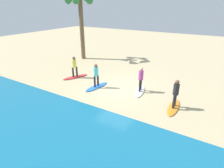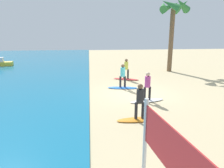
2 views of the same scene
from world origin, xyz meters
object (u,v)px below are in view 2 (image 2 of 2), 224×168
at_px(surfboard_white, 147,101).
at_px(palm_tree, 173,13).
at_px(surfboard_orange, 139,119).
at_px(surfboard_red, 126,79).
at_px(surfer_red, 126,67).
at_px(surfboard_blue, 123,88).
at_px(surfer_orange, 140,99).
at_px(surfer_blue, 123,74).
at_px(surfer_white, 148,84).

bearing_deg(surfboard_white, palm_tree, -130.67).
distance_m(surfboard_orange, palm_tree, 13.68).
relative_size(surfboard_orange, palm_tree, 0.31).
height_order(surfboard_red, palm_tree, palm_tree).
distance_m(surfboard_red, surfer_red, 0.99).
bearing_deg(surfboard_blue, surfer_red, -96.32).
bearing_deg(surfboard_white, surfboard_blue, -84.53).
height_order(surfer_orange, surfboard_red, surfer_orange).
bearing_deg(surfer_blue, surfer_orange, 179.16).
distance_m(surfer_orange, surfer_white, 2.73).
relative_size(surfboard_white, surfboard_red, 1.00).
distance_m(surfer_orange, surfboard_blue, 5.54).
relative_size(surfer_orange, surfer_red, 1.00).
height_order(surfboard_orange, surfer_blue, surfer_blue).
relative_size(surfer_orange, surfer_blue, 1.00).
height_order(surfboard_blue, surfer_red, surfer_red).
distance_m(surfer_orange, surfboard_white, 2.90).
bearing_deg(surfer_white, surfboard_red, 2.77).
distance_m(surfboard_blue, surfer_red, 2.88).
xyz_separation_m(surfboard_blue, palm_tree, (5.75, -5.57, 5.45)).
distance_m(surfer_red, palm_tree, 7.32).
xyz_separation_m(surfer_orange, surfer_red, (8.06, -0.77, 0.00)).
xyz_separation_m(surfboard_orange, surfboard_red, (8.06, -0.77, 0.00)).
relative_size(surfer_white, surfboard_red, 0.78).
height_order(surfer_orange, surfboard_white, surfer_orange).
relative_size(surfer_orange, surfboard_white, 0.78).
bearing_deg(palm_tree, surfboard_red, 122.76).
xyz_separation_m(surfer_white, palm_tree, (8.68, -4.61, 4.46)).
bearing_deg(surfer_orange, surfboard_red, -5.48).
bearing_deg(surfer_blue, surfboard_red, -14.88).
distance_m(surfboard_orange, surfer_red, 8.16).
xyz_separation_m(surfboard_orange, surfboard_white, (2.52, -1.04, 0.00)).
bearing_deg(surfboard_blue, surfer_blue, -171.45).
bearing_deg(surfboard_blue, palm_tree, -125.54).
xyz_separation_m(surfboard_orange, surfer_red, (8.06, -0.77, 0.99)).
xyz_separation_m(surfboard_blue, surfer_red, (2.61, -0.69, 0.99)).
height_order(surfboard_orange, surfboard_red, same).
distance_m(surfer_blue, surfboard_red, 2.88).
bearing_deg(surfboard_blue, surfboard_white, 116.72).
bearing_deg(surfer_red, surfboard_blue, 165.12).
bearing_deg(surfer_orange, surfer_red, -5.48).
height_order(surfer_orange, surfer_red, same).
bearing_deg(surfer_red, surfboard_orange, 174.52).
relative_size(surfer_orange, palm_tree, 0.24).
xyz_separation_m(surfboard_red, palm_tree, (3.14, -4.88, 5.45)).
xyz_separation_m(surfer_blue, palm_tree, (5.75, -5.57, 4.46)).
height_order(surfer_white, surfer_red, same).
bearing_deg(surfboard_red, surfer_orange, 108.21).
height_order(surfer_orange, palm_tree, palm_tree).
bearing_deg(surfboard_orange, surfboard_white, -114.98).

